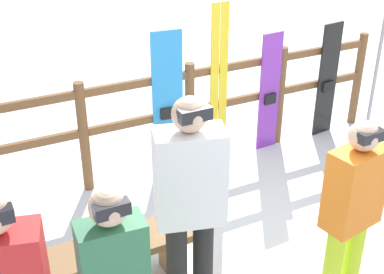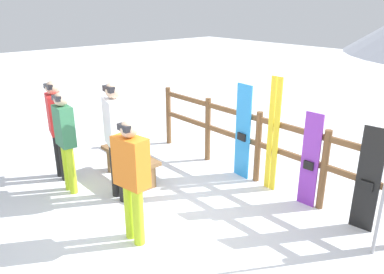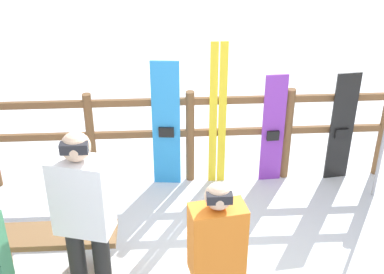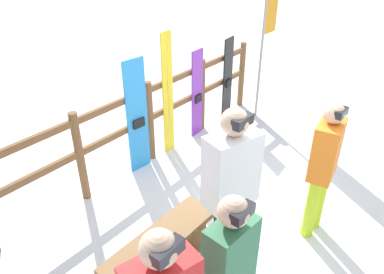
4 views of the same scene
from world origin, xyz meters
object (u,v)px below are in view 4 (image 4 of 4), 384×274
object	(u,v)px
person_orange	(324,163)
person_white	(231,186)
ski_pair_yellow	(168,95)
snowboard_purple	(197,94)
snowboard_black_stripe	(228,79)
bench	(161,247)
person_plaid_green	(229,272)
snowboard_blue	(137,118)

from	to	relation	value
person_orange	person_white	distance (m)	1.12
ski_pair_yellow	snowboard_purple	xyz separation A→B (m)	(0.65, -0.00, -0.20)
ski_pair_yellow	snowboard_black_stripe	xyz separation A→B (m)	(1.46, -0.00, -0.20)
bench	person_plaid_green	size ratio (longest dim) A/B	0.80
person_plaid_green	snowboard_purple	world-z (taller)	person_plaid_green
person_orange	ski_pair_yellow	xyz separation A→B (m)	(0.24, 2.33, -0.01)
person_plaid_green	snowboard_black_stripe	distance (m)	4.17
person_orange	snowboard_purple	size ratio (longest dim) A/B	1.12
person_orange	snowboard_black_stripe	distance (m)	2.89
bench	person_plaid_green	xyz separation A→B (m)	(-0.26, -0.91, 0.58)
person_plaid_green	snowboard_black_stripe	xyz separation A→B (m)	(3.43, 2.37, -0.24)
person_white	snowboard_blue	world-z (taller)	person_white
snowboard_blue	snowboard_purple	bearing A→B (deg)	-0.01
person_white	ski_pair_yellow	distance (m)	2.30
person_orange	ski_pair_yellow	size ratio (longest dim) A/B	0.87
bench	ski_pair_yellow	bearing A→B (deg)	40.54
person_plaid_green	ski_pair_yellow	size ratio (longest dim) A/B	0.88
person_white	snowboard_blue	bearing A→B (deg)	70.21
person_plaid_green	snowboard_blue	size ratio (longest dim) A/B	1.00
person_white	snowboard_purple	bearing A→B (deg)	44.66
snowboard_blue	snowboard_purple	size ratio (longest dim) A/B	1.14
bench	snowboard_black_stripe	bearing A→B (deg)	24.66
snowboard_black_stripe	snowboard_purple	bearing A→B (deg)	-180.00
bench	person_orange	xyz separation A→B (m)	(1.46, -0.87, 0.56)
snowboard_purple	snowboard_black_stripe	bearing A→B (deg)	0.00
person_plaid_green	person_orange	bearing A→B (deg)	1.37
person_white	snowboard_black_stripe	xyz separation A→B (m)	(2.74, 1.90, -0.33)
bench	snowboard_blue	size ratio (longest dim) A/B	0.80
person_white	ski_pair_yellow	xyz separation A→B (m)	(1.28, 1.91, -0.13)
bench	snowboard_blue	world-z (taller)	snowboard_blue
snowboard_blue	person_orange	bearing A→B (deg)	-81.45
person_white	snowboard_blue	xyz separation A→B (m)	(0.69, 1.90, -0.24)
bench	person_plaid_green	world-z (taller)	person_plaid_green
ski_pair_yellow	snowboard_black_stripe	distance (m)	1.48
person_plaid_green	ski_pair_yellow	bearing A→B (deg)	50.36
bench	snowboard_purple	bearing A→B (deg)	31.70
bench	snowboard_purple	xyz separation A→B (m)	(2.36, 1.46, 0.35)
snowboard_purple	snowboard_blue	bearing A→B (deg)	179.99
person_plaid_green	snowboard_purple	distance (m)	3.54
snowboard_black_stripe	ski_pair_yellow	bearing A→B (deg)	179.86
person_orange	snowboard_blue	size ratio (longest dim) A/B	0.99
person_white	bench	bearing A→B (deg)	133.77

